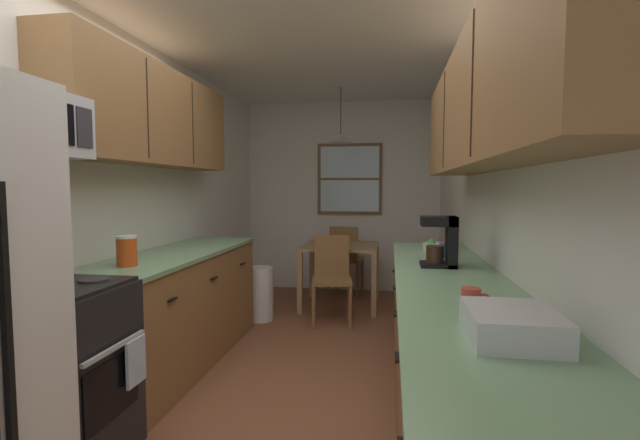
# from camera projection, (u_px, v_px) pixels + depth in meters

# --- Properties ---
(ground_plane) EXTENTS (12.00, 12.00, 0.00)m
(ground_plane) POSITION_uv_depth(u_px,v_px,m) (306.00, 362.00, 3.55)
(ground_plane) COLOR brown
(wall_left) EXTENTS (0.10, 9.00, 2.55)m
(wall_left) POSITION_uv_depth(u_px,v_px,m) (146.00, 203.00, 3.67)
(wall_left) COLOR silver
(wall_left) RESTS_ON ground
(wall_right) EXTENTS (0.10, 9.00, 2.55)m
(wall_right) POSITION_uv_depth(u_px,v_px,m) (486.00, 205.00, 3.25)
(wall_right) COLOR silver
(wall_right) RESTS_ON ground
(wall_back) EXTENTS (4.40, 0.10, 2.55)m
(wall_back) POSITION_uv_depth(u_px,v_px,m) (342.00, 197.00, 6.07)
(wall_back) COLOR silver
(wall_back) RESTS_ON ground
(ceiling_slab) EXTENTS (4.40, 9.00, 0.08)m
(ceiling_slab) POSITION_uv_depth(u_px,v_px,m) (306.00, 31.00, 3.36)
(ceiling_slab) COLOR white
(stove_range) EXTENTS (0.66, 0.60, 1.10)m
(stove_range) POSITION_uv_depth(u_px,v_px,m) (53.00, 374.00, 2.20)
(stove_range) COLOR black
(stove_range) RESTS_ON ground
(microwave_over_range) EXTENTS (0.39, 0.57, 0.32)m
(microwave_over_range) POSITION_uv_depth(u_px,v_px,m) (21.00, 123.00, 2.13)
(microwave_over_range) COLOR silver
(counter_left) EXTENTS (0.64, 2.02, 0.90)m
(counter_left) POSITION_uv_depth(u_px,v_px,m) (177.00, 308.00, 3.49)
(counter_left) COLOR olive
(counter_left) RESTS_ON ground
(upper_cabinets_left) EXTENTS (0.33, 2.10, 0.73)m
(upper_cabinets_left) POSITION_uv_depth(u_px,v_px,m) (153.00, 117.00, 3.36)
(upper_cabinets_left) COLOR olive
(counter_right) EXTENTS (0.64, 3.25, 0.90)m
(counter_right) POSITION_uv_depth(u_px,v_px,m) (453.00, 361.00, 2.43)
(counter_right) COLOR olive
(counter_right) RESTS_ON ground
(upper_cabinets_right) EXTENTS (0.33, 2.93, 0.64)m
(upper_cabinets_right) POSITION_uv_depth(u_px,v_px,m) (488.00, 104.00, 2.26)
(upper_cabinets_right) COLOR olive
(dining_table) EXTENTS (0.87, 0.82, 0.73)m
(dining_table) POSITION_uv_depth(u_px,v_px,m) (340.00, 255.00, 5.19)
(dining_table) COLOR #A87F51
(dining_table) RESTS_ON ground
(dining_chair_near) EXTENTS (0.45, 0.45, 0.90)m
(dining_chair_near) POSITION_uv_depth(u_px,v_px,m) (332.00, 274.00, 4.59)
(dining_chair_near) COLOR olive
(dining_chair_near) RESTS_ON ground
(dining_chair_far) EXTENTS (0.44, 0.44, 0.90)m
(dining_chair_far) POSITION_uv_depth(u_px,v_px,m) (345.00, 256.00, 5.81)
(dining_chair_far) COLOR olive
(dining_chair_far) RESTS_ON ground
(pendant_light) EXTENTS (0.29, 0.29, 0.64)m
(pendant_light) POSITION_uv_depth(u_px,v_px,m) (341.00, 139.00, 5.09)
(pendant_light) COLOR black
(back_window) EXTENTS (0.87, 0.05, 0.95)m
(back_window) POSITION_uv_depth(u_px,v_px,m) (350.00, 179.00, 5.96)
(back_window) COLOR brown
(trash_bin) EXTENTS (0.28, 0.28, 0.56)m
(trash_bin) POSITION_uv_depth(u_px,v_px,m) (260.00, 294.00, 4.68)
(trash_bin) COLOR white
(trash_bin) RESTS_ON ground
(storage_canister) EXTENTS (0.13, 0.13, 0.20)m
(storage_canister) POSITION_uv_depth(u_px,v_px,m) (127.00, 251.00, 2.81)
(storage_canister) COLOR #D84C19
(storage_canister) RESTS_ON counter_left
(dish_towel) EXTENTS (0.02, 0.16, 0.24)m
(dish_towel) POSITION_uv_depth(u_px,v_px,m) (136.00, 362.00, 2.29)
(dish_towel) COLOR silver
(coffee_maker) EXTENTS (0.22, 0.18, 0.32)m
(coffee_maker) POSITION_uv_depth(u_px,v_px,m) (443.00, 240.00, 2.79)
(coffee_maker) COLOR black
(coffee_maker) RESTS_ON counter_right
(mug_by_coffeemaker) EXTENTS (0.11, 0.08, 0.10)m
(mug_by_coffeemaker) POSITION_uv_depth(u_px,v_px,m) (471.00, 300.00, 1.77)
(mug_by_coffeemaker) COLOR #BF3F33
(mug_by_coffeemaker) RESTS_ON counter_right
(mug_spare) EXTENTS (0.11, 0.07, 0.10)m
(mug_spare) POSITION_uv_depth(u_px,v_px,m) (444.00, 250.00, 3.19)
(mug_spare) COLOR #335999
(mug_spare) RESTS_ON counter_right
(fruit_bowl) EXTENTS (0.24, 0.24, 0.09)m
(fruit_bowl) POSITION_uv_depth(u_px,v_px,m) (438.00, 246.00, 3.51)
(fruit_bowl) COLOR silver
(fruit_bowl) RESTS_ON counter_right
(dish_rack) EXTENTS (0.28, 0.34, 0.10)m
(dish_rack) POSITION_uv_depth(u_px,v_px,m) (512.00, 325.00, 1.45)
(dish_rack) COLOR silver
(dish_rack) RESTS_ON counter_right
(table_serving_bowl) EXTENTS (0.19, 0.19, 0.06)m
(table_serving_bowl) POSITION_uv_depth(u_px,v_px,m) (329.00, 243.00, 5.11)
(table_serving_bowl) COLOR #4C7299
(table_serving_bowl) RESTS_ON dining_table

